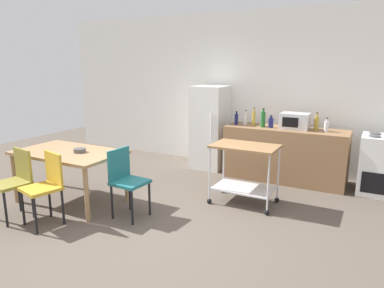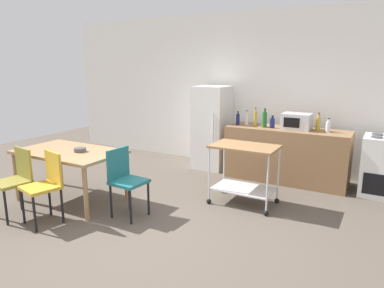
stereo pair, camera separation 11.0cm
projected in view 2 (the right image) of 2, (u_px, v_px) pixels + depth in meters
name	position (u px, v px, depth m)	size (l,w,h in m)	color
ground_plane	(153.00, 229.00, 4.26)	(12.00, 12.00, 0.00)	brown
back_wall	(250.00, 91.00, 6.65)	(8.40, 0.12, 2.90)	silver
kitchen_counter	(286.00, 155.00, 5.93)	(2.00, 0.64, 0.90)	olive
dining_table	(70.00, 156.00, 5.00)	(1.50, 0.90, 0.75)	#A37A51
chair_mustard	(46.00, 183.00, 4.34)	(0.48, 0.48, 0.89)	gold
chair_teal	(125.00, 177.00, 4.53)	(0.42, 0.42, 0.89)	#1E666B
chair_olive	(16.00, 178.00, 4.52)	(0.46, 0.46, 0.89)	olive
stove_oven	(383.00, 166.00, 5.25)	(0.60, 0.61, 0.92)	white
refrigerator	(212.00, 128.00, 6.64)	(0.60, 0.63, 1.55)	white
kitchen_cart	(244.00, 165.00, 4.91)	(0.91, 0.57, 0.85)	olive
bottle_olive_oil	(238.00, 119.00, 6.19)	(0.06, 0.06, 0.24)	navy
bottle_sesame_oil	(247.00, 119.00, 6.18)	(0.07, 0.07, 0.25)	silver
bottle_vinegar	(255.00, 118.00, 6.06)	(0.06, 0.06, 0.31)	gold
bottle_soda	(265.00, 119.00, 5.93)	(0.08, 0.08, 0.32)	#1E6628
bottle_sparkling_water	(272.00, 123.00, 5.88)	(0.08, 0.08, 0.21)	navy
microwave	(297.00, 121.00, 5.76)	(0.46, 0.35, 0.26)	silver
bottle_wine	(318.00, 123.00, 5.64)	(0.07, 0.07, 0.29)	gold
bottle_soy_sauce	(328.00, 127.00, 5.51)	(0.07, 0.07, 0.22)	silver
fruit_bowl	(80.00, 150.00, 4.91)	(0.17, 0.17, 0.05)	#4C4C4C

